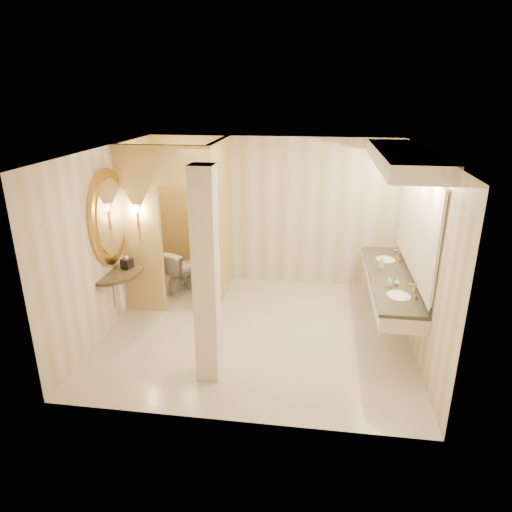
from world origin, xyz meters
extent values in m
plane|color=beige|center=(0.00, 0.00, 0.00)|extent=(4.50, 4.50, 0.00)
plane|color=white|center=(0.00, 0.00, 2.70)|extent=(4.50, 4.50, 0.00)
cube|color=beige|center=(0.00, 2.00, 1.35)|extent=(4.50, 0.02, 2.70)
cube|color=beige|center=(0.00, -2.00, 1.35)|extent=(4.50, 0.02, 2.70)
cube|color=beige|center=(-2.25, 0.00, 1.35)|extent=(0.02, 4.00, 2.70)
cube|color=beige|center=(2.25, 0.00, 1.35)|extent=(0.02, 4.00, 2.70)
cube|color=#DFC375|center=(-0.80, 1.25, 1.35)|extent=(0.10, 1.50, 2.70)
cube|color=#DFC375|center=(-1.93, 0.50, 1.35)|extent=(0.65, 0.10, 2.70)
cube|color=#DFC375|center=(-1.20, 0.50, 2.40)|extent=(0.80, 0.10, 0.60)
cube|color=white|center=(-1.00, 0.84, 1.05)|extent=(0.45, 0.71, 2.10)
cylinder|color=#C3893E|center=(-1.93, 0.43, 1.55)|extent=(0.03, 0.03, 0.30)
cone|color=white|center=(-1.93, 0.43, 1.75)|extent=(0.14, 0.14, 0.14)
cube|color=white|center=(1.95, 0.40, 0.73)|extent=(0.60, 2.56, 0.24)
cube|color=black|center=(1.95, 0.40, 0.85)|extent=(0.64, 2.60, 0.05)
cube|color=black|center=(2.23, 0.40, 0.92)|extent=(0.03, 2.56, 0.10)
ellipsoid|color=white|center=(1.95, -0.29, 0.83)|extent=(0.40, 0.44, 0.15)
cylinder|color=#C3893E|center=(2.15, -0.29, 0.96)|extent=(0.03, 0.03, 0.22)
ellipsoid|color=white|center=(1.95, 1.09, 0.83)|extent=(0.40, 0.44, 0.15)
cylinder|color=#C3893E|center=(2.15, 1.09, 0.96)|extent=(0.03, 0.03, 0.22)
cube|color=white|center=(2.23, 0.40, 1.70)|extent=(0.03, 2.56, 1.40)
cube|color=white|center=(1.95, 0.40, 2.59)|extent=(0.75, 2.76, 0.22)
cylinder|color=black|center=(-2.23, 0.05, 0.85)|extent=(1.11, 1.11, 0.05)
cube|color=white|center=(-2.19, 0.05, 0.55)|extent=(0.10, 0.10, 0.60)
cylinder|color=gold|center=(-2.21, 0.05, 1.70)|extent=(0.07, 1.11, 1.11)
cylinder|color=white|center=(-2.17, 0.05, 1.70)|extent=(0.02, 0.88, 0.88)
cube|color=white|center=(-0.45, -1.19, 1.35)|extent=(0.28, 0.28, 2.70)
cube|color=black|center=(-2.04, 0.15, 0.95)|extent=(0.19, 0.19, 0.15)
imported|color=white|center=(-1.58, 1.34, 0.39)|extent=(0.67, 0.87, 0.78)
imported|color=beige|center=(1.86, 0.00, 0.94)|extent=(0.07, 0.08, 0.14)
imported|color=silver|center=(1.98, 0.04, 0.93)|extent=(0.09, 0.09, 0.10)
imported|color=#C6B28C|center=(1.83, 0.65, 0.98)|extent=(0.10, 0.10, 0.21)
camera|label=1|loc=(0.83, -6.04, 3.47)|focal=32.00mm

